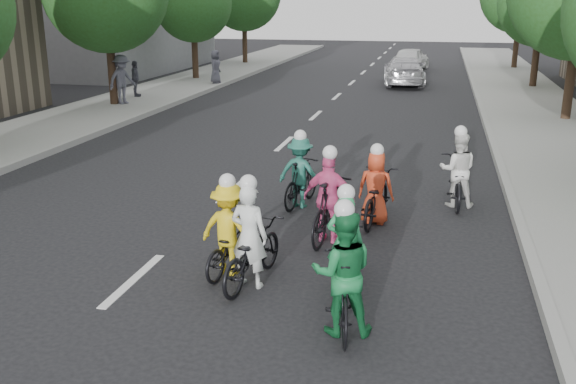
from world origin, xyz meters
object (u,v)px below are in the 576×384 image
(cyclist_4, at_px, (376,194))
(spectator_0, at_px, (122,79))
(follow_car_trail, at_px, (411,59))
(cyclist_2, at_px, (230,237))
(spectator_2, at_px, (215,67))
(follow_car_lead, at_px, (404,71))
(cyclist_6, at_px, (457,177))
(spectator_1, at_px, (135,79))
(cyclist_7, at_px, (301,177))
(cyclist_3, at_px, (330,205))
(cyclist_1, at_px, (343,282))
(cyclist_0, at_px, (251,249))
(cyclist_5, at_px, (345,252))

(cyclist_4, xyz_separation_m, spectator_0, (-11.18, 11.49, 0.55))
(follow_car_trail, xyz_separation_m, spectator_0, (-10.47, -16.58, 0.41))
(cyclist_2, xyz_separation_m, spectator_2, (-7.78, 21.42, 0.36))
(cyclist_2, bearing_deg, follow_car_lead, -82.62)
(cyclist_6, height_order, spectator_1, cyclist_6)
(cyclist_7, bearing_deg, cyclist_3, 128.62)
(cyclist_1, distance_m, follow_car_lead, 25.53)
(cyclist_0, height_order, cyclist_1, cyclist_1)
(cyclist_7, height_order, follow_car_lead, cyclist_7)
(cyclist_3, bearing_deg, spectator_1, -44.69)
(cyclist_6, bearing_deg, follow_car_lead, -85.43)
(follow_car_lead, distance_m, spectator_1, 13.33)
(cyclist_4, distance_m, spectator_1, 17.77)
(spectator_1, relative_size, spectator_2, 0.94)
(follow_car_trail, bearing_deg, cyclist_5, 100.36)
(cyclist_2, xyz_separation_m, follow_car_lead, (1.28, 24.07, 0.11))
(cyclist_0, distance_m, cyclist_4, 3.61)
(cyclist_6, distance_m, follow_car_lead, 19.80)
(cyclist_1, bearing_deg, spectator_0, -65.74)
(cyclist_0, xyz_separation_m, cyclist_4, (1.55, 3.26, -0.01))
(cyclist_3, relative_size, cyclist_7, 1.15)
(cyclist_5, bearing_deg, cyclist_0, 7.16)
(cyclist_1, distance_m, cyclist_2, 2.48)
(cyclist_1, height_order, cyclist_4, cyclist_1)
(cyclist_4, relative_size, spectator_0, 1.00)
(cyclist_3, height_order, spectator_0, spectator_0)
(cyclist_6, xyz_separation_m, cyclist_7, (-3.17, -0.83, 0.02))
(cyclist_0, xyz_separation_m, cyclist_2, (-0.45, 0.34, 0.03))
(cyclist_7, height_order, spectator_1, spectator_1)
(cyclist_1, xyz_separation_m, cyclist_6, (1.53, 5.85, -0.08))
(cyclist_0, bearing_deg, spectator_1, -48.76)
(spectator_0, bearing_deg, cyclist_6, -103.95)
(cyclist_0, xyz_separation_m, cyclist_3, (0.84, 2.08, 0.09))
(cyclist_3, xyz_separation_m, cyclist_7, (-0.92, 1.83, -0.03))
(cyclist_4, height_order, cyclist_5, cyclist_5)
(follow_car_lead, height_order, spectator_1, spectator_1)
(cyclist_7, xyz_separation_m, follow_car_lead, (0.91, 20.50, 0.07))
(cyclist_7, bearing_deg, cyclist_6, -153.40)
(cyclist_6, bearing_deg, cyclist_4, 41.69)
(cyclist_1, relative_size, cyclist_4, 0.94)
(cyclist_1, xyz_separation_m, spectator_0, (-11.20, 15.86, 0.43))
(cyclist_0, xyz_separation_m, cyclist_6, (3.09, 4.74, 0.04))
(spectator_1, bearing_deg, cyclist_1, -165.15)
(cyclist_2, distance_m, spectator_0, 17.10)
(cyclist_7, distance_m, follow_car_lead, 20.52)
(cyclist_2, xyz_separation_m, cyclist_5, (1.85, -0.15, -0.03))
(cyclist_5, relative_size, spectator_0, 0.85)
(cyclist_1, distance_m, spectator_0, 19.42)
(cyclist_1, height_order, cyclist_3, cyclist_1)
(spectator_0, bearing_deg, cyclist_4, -111.53)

